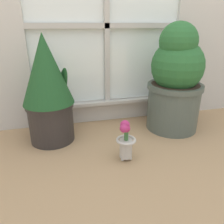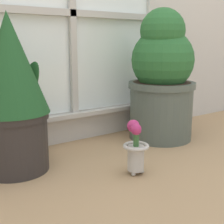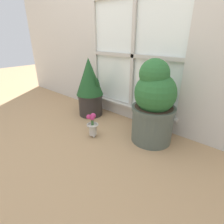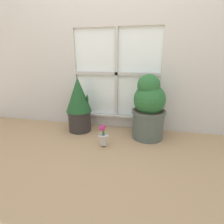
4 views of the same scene
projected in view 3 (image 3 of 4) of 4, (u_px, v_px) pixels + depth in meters
name	position (u px, v px, depth m)	size (l,w,h in m)	color
ground_plane	(88.00, 141.00, 1.64)	(10.00, 10.00, 0.00)	tan
potted_plant_left	(90.00, 87.00, 2.05)	(0.32, 0.32, 0.68)	#2D2826
potted_plant_right	(154.00, 104.00, 1.51)	(0.38, 0.38, 0.74)	#4C564C
flower_vase	(92.00, 125.00, 1.67)	(0.11, 0.11, 0.24)	#BCB7AD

